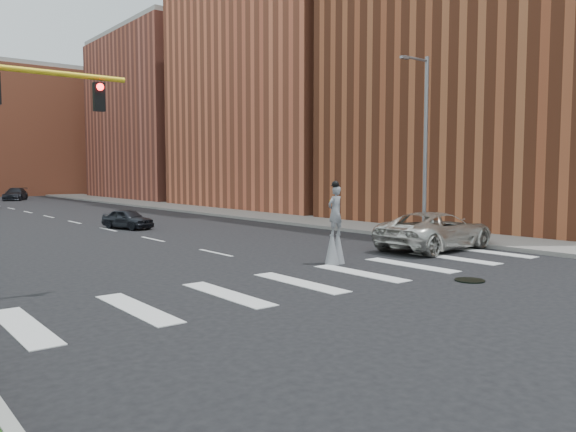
# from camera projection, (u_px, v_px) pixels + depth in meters

# --- Properties ---
(ground_plane) EXTENTS (160.00, 160.00, 0.00)m
(ground_plane) POSITION_uv_depth(u_px,v_px,m) (354.00, 283.00, 16.86)
(ground_plane) COLOR black
(ground_plane) RESTS_ON ground
(sidewalk_right) EXTENTS (5.00, 90.00, 0.18)m
(sidewalk_right) POSITION_uv_depth(u_px,v_px,m) (240.00, 213.00, 44.13)
(sidewalk_right) COLOR slate
(sidewalk_right) RESTS_ON ground
(manhole) EXTENTS (0.90, 0.90, 0.04)m
(manhole) POSITION_uv_depth(u_px,v_px,m) (470.00, 280.00, 17.15)
(manhole) COLOR black
(manhole) RESTS_ON ground
(building_near) EXTENTS (16.00, 20.00, 22.00)m
(building_near) POSITION_uv_depth(u_px,v_px,m) (511.00, 52.00, 35.87)
(building_near) COLOR brown
(building_near) RESTS_ON ground
(building_mid) EXTENTS (16.00, 22.00, 24.00)m
(building_mid) POSITION_uv_depth(u_px,v_px,m) (294.00, 80.00, 52.98)
(building_mid) COLOR #C4603D
(building_mid) RESTS_ON ground
(building_far) EXTENTS (16.00, 22.00, 20.00)m
(building_far) POSITION_uv_depth(u_px,v_px,m) (177.00, 120.00, 71.90)
(building_far) COLOR #A14E3B
(building_far) RESTS_ON ground
(streetlight) EXTENTS (2.05, 0.20, 9.00)m
(streetlight) POSITION_uv_depth(u_px,v_px,m) (424.00, 140.00, 27.91)
(streetlight) COLOR slate
(streetlight) RESTS_ON ground
(stilt_performer) EXTENTS (0.84, 0.55, 3.02)m
(stilt_performer) POSITION_uv_depth(u_px,v_px,m) (335.00, 231.00, 20.26)
(stilt_performer) COLOR #312013
(stilt_performer) RESTS_ON ground
(suv_crossing) EXTENTS (6.00, 3.03, 1.63)m
(suv_crossing) POSITION_uv_depth(u_px,v_px,m) (436.00, 231.00, 24.06)
(suv_crossing) COLOR beige
(suv_crossing) RESTS_ON ground
(car_near) EXTENTS (2.33, 3.69, 1.17)m
(car_near) POSITION_uv_depth(u_px,v_px,m) (128.00, 219.00, 32.91)
(car_near) COLOR black
(car_near) RESTS_ON ground
(car_far) EXTENTS (3.97, 5.45, 1.47)m
(car_far) POSITION_uv_depth(u_px,v_px,m) (15.00, 194.00, 66.28)
(car_far) COLOR black
(car_far) RESTS_ON ground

